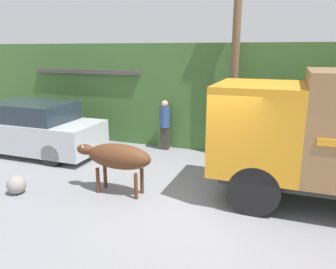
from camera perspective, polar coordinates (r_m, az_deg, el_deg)
name	(u,v)px	position (r m, az deg, el deg)	size (l,w,h in m)	color
ground_plane	(198,203)	(7.61, 5.31, -11.76)	(60.00, 60.00, 0.00)	gray
hillside_embankment	(244,89)	(13.85, 13.17, 7.69)	(32.00, 6.37, 3.57)	#426B33
building_backdrop	(106,100)	(13.81, -10.79, 5.94)	(4.38, 2.70, 2.66)	#C6B793
brown_cow	(117,157)	(7.83, -8.83, -3.87)	(1.96, 0.60, 1.23)	#512D19
parked_suv	(31,129)	(11.71, -22.76, 0.90)	(4.79, 1.87, 1.71)	silver
pedestrian_on_hill	(165,123)	(11.15, -0.55, 2.09)	(0.33, 0.33, 1.71)	#38332D
utility_pole	(235,55)	(10.26, 11.64, 13.33)	(0.90, 0.24, 6.16)	brown
roadside_rock	(16,185)	(8.73, -24.90, -7.95)	(0.45, 0.45, 0.45)	gray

